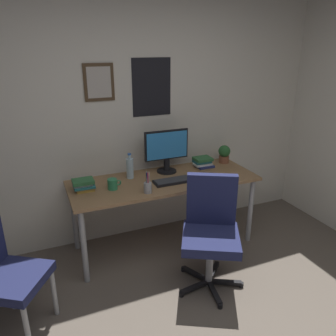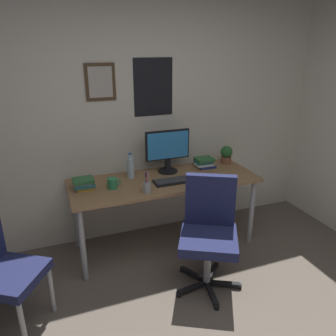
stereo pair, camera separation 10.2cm
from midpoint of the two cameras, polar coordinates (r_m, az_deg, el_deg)
The scene contains 13 objects.
wall_back at distance 3.37m, azimuth -8.14°, elevation 9.01°, with size 4.40×0.10×2.60m.
desk at distance 3.25m, azimuth -1.58°, elevation -3.13°, with size 1.81×0.68×0.73m.
office_chair at distance 2.83m, azimuth 6.32°, elevation -9.99°, with size 0.62×0.62×0.95m.
side_chair at distance 2.66m, azimuth -27.55°, elevation -15.42°, with size 0.58×0.58×0.88m.
monitor at distance 3.34m, azimuth -1.13°, elevation 3.21°, with size 0.46×0.20×0.43m.
keyboard at distance 3.16m, azimuth 0.44°, elevation -2.15°, with size 0.43×0.15×0.03m.
computer_mouse at distance 3.28m, azimuth 5.25°, elevation -1.28°, with size 0.06×0.11×0.04m.
water_bottle at distance 3.24m, azimuth -7.45°, elevation 0.03°, with size 0.07×0.07×0.25m.
coffee_mug_near at distance 3.04m, azimuth -10.42°, elevation -2.74°, with size 0.13×0.09×0.10m.
potted_plant at distance 3.70m, azimuth 8.83°, elevation 2.49°, with size 0.13×0.13×0.20m.
pen_cup at distance 2.92m, azimuth -4.50°, elevation -3.28°, with size 0.07×0.07×0.20m.
book_stack_left at distance 3.07m, azimuth -15.19°, elevation -2.80°, with size 0.19×0.15×0.10m.
book_stack_right at distance 3.55m, azimuth 5.19°, elevation 1.03°, with size 0.20×0.16×0.10m.
Camera 1 is at (-0.89, -1.03, 1.95)m, focal length 35.54 mm.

